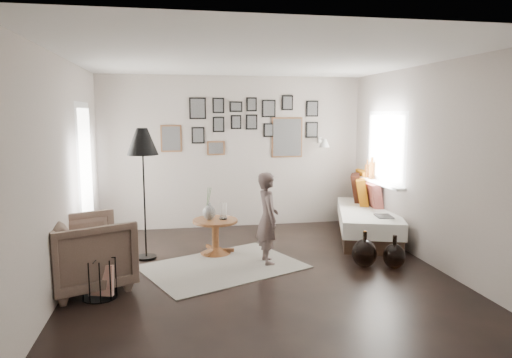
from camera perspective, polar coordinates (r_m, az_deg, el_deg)
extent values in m
plane|color=black|center=(5.83, 0.42, -11.47)|extent=(4.80, 4.80, 0.00)
plane|color=#AA9F95|center=(7.89, -2.86, 3.35)|extent=(4.50, 0.00, 4.50)
plane|color=#AA9F95|center=(3.24, 8.47, -3.65)|extent=(4.50, 0.00, 4.50)
plane|color=#AA9F95|center=(5.57, -22.94, 0.72)|extent=(0.00, 4.80, 4.80)
plane|color=#AA9F95|center=(6.35, 20.79, 1.67)|extent=(0.00, 4.80, 4.80)
plane|color=white|center=(5.53, 0.44, 14.81)|extent=(4.80, 4.80, 0.00)
plane|color=white|center=(6.77, -20.54, -0.09)|extent=(0.00, 2.14, 2.14)
plane|color=white|center=(6.77, -20.54, -0.09)|extent=(0.00, 1.88, 1.88)
plane|color=white|center=(6.77, -20.54, -0.09)|extent=(0.00, 1.93, 1.93)
plane|color=white|center=(7.38, 15.94, 3.88)|extent=(0.00, 1.30, 1.30)
plane|color=white|center=(7.38, 15.94, 3.88)|extent=(0.00, 1.14, 1.14)
cube|color=white|center=(7.42, 15.35, -0.51)|extent=(0.15, 1.32, 0.04)
cylinder|color=#8C4C14|center=(7.71, 14.27, 1.05)|extent=(0.10, 0.10, 0.28)
cylinder|color=#8C4C14|center=(7.87, 13.75, 0.98)|extent=(0.08, 0.08, 0.22)
cube|color=brown|center=(7.79, -10.56, 5.00)|extent=(0.35, 0.03, 0.45)
cube|color=black|center=(7.77, -10.56, 4.99)|extent=(0.30, 0.01, 0.40)
cube|color=black|center=(7.79, -7.31, 8.75)|extent=(0.28, 0.03, 0.36)
cube|color=black|center=(7.78, -7.31, 8.75)|extent=(0.23, 0.01, 0.31)
cube|color=black|center=(7.80, -7.25, 5.44)|extent=(0.22, 0.03, 0.28)
cube|color=black|center=(7.78, -7.25, 5.44)|extent=(0.17, 0.01, 0.23)
cube|color=black|center=(7.82, -4.73, 9.15)|extent=(0.20, 0.03, 0.26)
cube|color=black|center=(7.81, -4.71, 9.15)|extent=(0.15, 0.01, 0.21)
cube|color=black|center=(7.82, -4.70, 6.81)|extent=(0.20, 0.03, 0.26)
cube|color=black|center=(7.81, -4.69, 6.80)|extent=(0.15, 0.01, 0.21)
cube|color=black|center=(7.86, -2.52, 9.02)|extent=(0.22, 0.03, 0.18)
cube|color=black|center=(7.84, -2.50, 9.02)|extent=(0.17, 0.01, 0.13)
cube|color=black|center=(7.86, -2.51, 7.12)|extent=(0.18, 0.03, 0.24)
cube|color=black|center=(7.84, -2.49, 7.12)|extent=(0.13, 0.01, 0.19)
cube|color=black|center=(7.90, -0.56, 9.31)|extent=(0.18, 0.03, 0.24)
cube|color=black|center=(7.88, -0.54, 9.31)|extent=(0.13, 0.01, 0.19)
cube|color=black|center=(7.90, -0.56, 7.14)|extent=(0.20, 0.03, 0.26)
cube|color=black|center=(7.88, -0.53, 7.13)|extent=(0.15, 0.01, 0.21)
cube|color=black|center=(7.96, 1.60, 8.80)|extent=(0.24, 0.03, 0.30)
cube|color=black|center=(7.94, 1.62, 8.80)|extent=(0.19, 0.01, 0.25)
cube|color=black|center=(7.96, 1.59, 6.13)|extent=(0.18, 0.03, 0.24)
cube|color=black|center=(7.94, 1.61, 6.13)|extent=(0.13, 0.01, 0.19)
cube|color=brown|center=(8.04, 3.89, 5.21)|extent=(0.55, 0.03, 0.70)
cube|color=black|center=(8.02, 3.92, 5.20)|extent=(0.50, 0.01, 0.65)
cube|color=black|center=(8.03, 3.93, 9.49)|extent=(0.20, 0.03, 0.26)
cube|color=black|center=(8.02, 3.97, 9.49)|extent=(0.15, 0.01, 0.21)
cube|color=black|center=(8.16, 7.03, 8.72)|extent=(0.22, 0.03, 0.28)
cube|color=black|center=(8.14, 7.07, 8.72)|extent=(0.17, 0.01, 0.23)
cube|color=black|center=(8.16, 6.98, 6.12)|extent=(0.22, 0.03, 0.28)
cube|color=black|center=(8.14, 7.02, 6.12)|extent=(0.17, 0.01, 0.23)
cube|color=brown|center=(7.84, -5.03, 3.88)|extent=(0.30, 0.03, 0.24)
cube|color=black|center=(7.82, -5.02, 3.87)|extent=(0.25, 0.01, 0.19)
cube|color=white|center=(8.20, 8.00, 4.86)|extent=(0.06, 0.04, 0.10)
cylinder|color=white|center=(8.08, 8.27, 4.95)|extent=(0.02, 0.24, 0.02)
cone|color=white|center=(7.97, 8.56, 4.46)|extent=(0.18, 0.18, 0.14)
cube|color=beige|center=(6.00, -4.15, -10.87)|extent=(2.29, 1.99, 0.01)
cone|color=brown|center=(6.53, -5.07, -8.93)|extent=(0.47, 0.47, 0.09)
cylinder|color=brown|center=(6.47, -5.10, -7.19)|extent=(0.10, 0.10, 0.36)
cylinder|color=brown|center=(6.42, -5.12, -5.23)|extent=(0.63, 0.63, 0.04)
ellipsoid|color=black|center=(6.40, -5.87, -4.19)|extent=(0.18, 0.18, 0.20)
cylinder|color=black|center=(6.38, -5.88, -3.16)|extent=(0.05, 0.05, 0.04)
cylinder|color=black|center=(6.42, -4.14, -4.96)|extent=(0.11, 0.11, 0.02)
cube|color=black|center=(7.54, 13.74, -6.26)|extent=(1.39, 2.10, 0.22)
cube|color=white|center=(7.49, 13.80, -4.59)|extent=(1.47, 2.18, 0.25)
cube|color=#BB630A|center=(8.15, 11.73, -0.80)|extent=(0.34, 0.61, 0.57)
cube|color=black|center=(8.01, 11.05, -1.16)|extent=(0.42, 0.56, 0.51)
cube|color=maroon|center=(7.96, 13.26, -1.36)|extent=(0.23, 0.49, 0.49)
cube|color=#BB630A|center=(7.75, 12.29, -1.65)|extent=(0.38, 0.52, 0.47)
cube|color=maroon|center=(7.66, 13.95, -1.99)|extent=(0.26, 0.45, 0.43)
cube|color=black|center=(6.98, 15.68, -4.50)|extent=(0.27, 0.34, 0.02)
imported|color=brown|center=(5.52, -20.29, -8.64)|extent=(1.19, 1.18, 0.83)
cube|color=white|center=(5.54, -19.92, -7.82)|extent=(0.49, 0.50, 0.17)
cylinder|color=black|center=(6.50, -13.54, -9.48)|extent=(0.28, 0.28, 0.03)
cylinder|color=black|center=(6.31, -13.77, -2.77)|extent=(0.02, 0.02, 1.58)
cone|color=black|center=(6.22, -14.02, 4.57)|extent=(0.41, 0.41, 0.35)
cube|color=black|center=(5.27, -19.00, -11.80)|extent=(0.26, 0.15, 0.34)
cube|color=white|center=(5.25, -18.67, -11.89)|extent=(0.26, 0.16, 0.34)
ellipsoid|color=black|center=(6.09, 13.40, -9.02)|extent=(0.32, 0.32, 0.36)
cylinder|color=black|center=(6.03, 13.47, -6.86)|extent=(0.05, 0.05, 0.11)
ellipsoid|color=black|center=(6.15, 16.87, -9.22)|extent=(0.28, 0.28, 0.32)
cylinder|color=black|center=(6.09, 16.96, -7.27)|extent=(0.05, 0.05, 0.11)
imported|color=brown|center=(5.98, 1.46, -4.93)|extent=(0.31, 0.45, 1.21)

